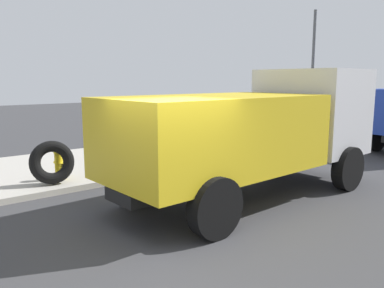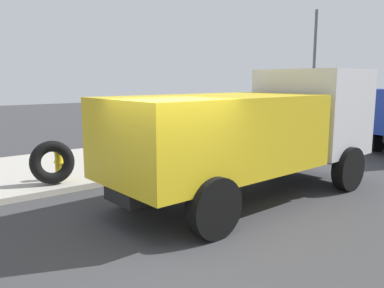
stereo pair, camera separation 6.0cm
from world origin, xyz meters
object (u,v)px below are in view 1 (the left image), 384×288
at_px(dump_truck_yellow, 255,128).
at_px(fire_hydrant, 59,162).
at_px(loose_tire, 52,162).
at_px(street_light_pole, 312,77).

bearing_deg(dump_truck_yellow, fire_hydrant, 130.64).
distance_m(loose_tire, street_light_pole, 11.29).
bearing_deg(street_light_pole, dump_truck_yellow, -154.51).
bearing_deg(dump_truck_yellow, loose_tire, 135.84).
bearing_deg(fire_hydrant, loose_tire, -130.71).
relative_size(loose_tire, dump_truck_yellow, 0.15).
xyz_separation_m(loose_tire, street_light_pole, (11.08, 0.12, 2.15)).
xyz_separation_m(fire_hydrant, street_light_pole, (10.79, -0.22, 2.24)).
xyz_separation_m(fire_hydrant, dump_truck_yellow, (3.27, -3.81, 1.00)).
distance_m(fire_hydrant, street_light_pole, 11.02).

